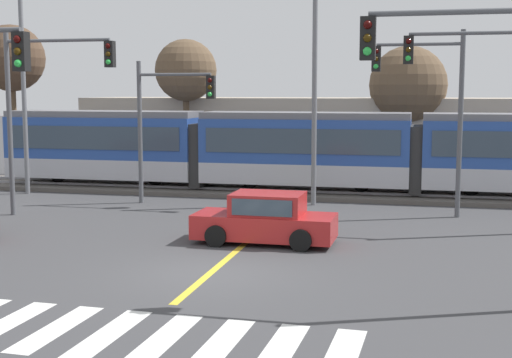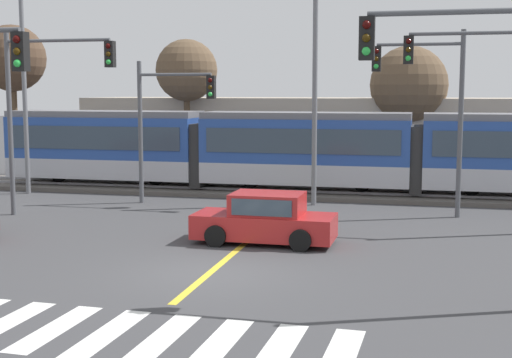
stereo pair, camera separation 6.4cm
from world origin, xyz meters
TOP-DOWN VIEW (x-y plane):
  - ground_plane at (0.00, 0.00)m, footprint 200.00×200.00m
  - track_bed at (0.00, 14.08)m, footprint 120.00×4.00m
  - rail_near at (0.00, 13.36)m, footprint 120.00×0.08m
  - rail_far at (0.00, 14.80)m, footprint 120.00×0.08m
  - light_rail_tram at (0.07, 14.07)m, footprint 28.00×2.64m
  - crosswalk_stripe_1 at (-2.75, -4.68)m, footprint 0.65×2.82m
  - crosswalk_stripe_2 at (-1.65, -4.72)m, footprint 0.65×2.82m
  - crosswalk_stripe_3 at (-0.55, -4.76)m, footprint 0.65×2.82m
  - crosswalk_stripe_4 at (0.55, -4.79)m, footprint 0.65×2.82m
  - crosswalk_stripe_5 at (1.65, -4.83)m, footprint 0.65×2.82m
  - crosswalk_stripe_6 at (2.75, -4.87)m, footprint 0.65×2.82m
  - crosswalk_stripe_7 at (3.85, -4.90)m, footprint 0.65×2.82m
  - lane_centre_line at (0.00, 4.65)m, footprint 0.20×14.85m
  - sedan_crossing at (0.56, 3.76)m, footprint 4.22×1.96m
  - traffic_light_mid_left at (-8.16, 6.42)m, footprint 4.25×0.38m
  - traffic_light_far_left at (-4.94, 10.17)m, footprint 3.25×0.38m
  - traffic_light_near_right at (6.24, -1.42)m, footprint 3.75×0.38m
  - traffic_light_far_right at (5.36, 9.64)m, footprint 3.25×0.38m
  - traffic_light_mid_right at (7.20, 7.10)m, footprint 4.25×0.38m
  - street_lamp_west at (-11.82, 11.45)m, footprint 1.80×0.28m
  - street_lamp_centre at (1.04, 11.21)m, footprint 1.99×0.28m
  - bare_tree_far_west at (-16.63, 18.06)m, footprint 3.57×3.57m
  - bare_tree_west at (-7.03, 18.84)m, footprint 3.21×3.21m
  - bare_tree_east at (4.27, 19.94)m, footprint 3.87×3.87m
  - building_backdrop_far at (-0.93, 22.34)m, footprint 25.00×6.00m

SIDE VIEW (x-z plane):
  - ground_plane at x=0.00m, z-range 0.00..0.00m
  - lane_centre_line at x=0.00m, z-range 0.00..0.01m
  - crosswalk_stripe_1 at x=-2.75m, z-range 0.00..0.01m
  - crosswalk_stripe_2 at x=-1.65m, z-range 0.00..0.01m
  - crosswalk_stripe_3 at x=-0.55m, z-range 0.00..0.01m
  - crosswalk_stripe_4 at x=0.55m, z-range 0.00..0.01m
  - crosswalk_stripe_5 at x=1.65m, z-range 0.00..0.01m
  - crosswalk_stripe_6 at x=2.75m, z-range 0.00..0.01m
  - crosswalk_stripe_7 at x=3.85m, z-range 0.00..0.01m
  - track_bed at x=0.00m, z-range 0.00..0.18m
  - rail_near at x=0.00m, z-range 0.18..0.28m
  - rail_far at x=0.00m, z-range 0.18..0.28m
  - sedan_crossing at x=0.56m, z-range -0.06..1.46m
  - light_rail_tram at x=0.07m, z-range 0.33..3.76m
  - building_backdrop_far at x=-0.93m, z-range 0.00..4.16m
  - traffic_light_far_left at x=-4.94m, z-range 0.85..6.57m
  - traffic_light_far_right at x=5.36m, z-range 0.99..7.66m
  - traffic_light_near_right at x=6.24m, z-range 0.99..7.70m
  - traffic_light_mid_left at x=-8.16m, z-range 1.13..7.73m
  - traffic_light_mid_right at x=7.20m, z-range 1.09..7.89m
  - bare_tree_east at x=4.27m, z-range 1.43..8.20m
  - street_lamp_west at x=-11.82m, z-range 0.54..9.79m
  - street_lamp_centre at x=1.04m, z-range 0.56..9.92m
  - bare_tree_west at x=-7.03m, z-range 1.95..9.15m
  - bare_tree_far_west at x=-16.63m, z-range 2.21..10.28m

